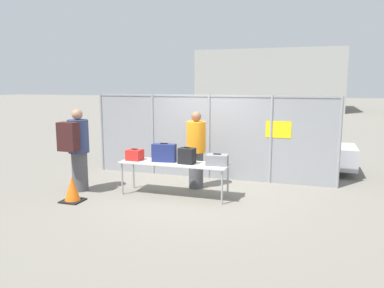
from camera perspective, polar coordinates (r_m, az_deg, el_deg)
ground_plane at (r=8.24m, az=-0.38°, el=-7.73°), size 120.00×120.00×0.00m
fence_section at (r=9.46m, az=2.69°, el=1.37°), size 6.25×0.07×2.12m
inspection_table at (r=8.01m, az=-2.71°, el=-3.20°), size 2.35×0.65×0.73m
suitcase_red at (r=8.34m, az=-8.71°, el=-1.64°), size 0.33×0.31×0.26m
suitcase_navy at (r=8.08m, az=-4.28°, el=-1.34°), size 0.53×0.27×0.41m
suitcase_black at (r=7.87m, az=-0.79°, el=-1.81°), size 0.35×0.28×0.36m
suitcase_grey at (r=7.76m, az=3.84°, el=-2.41°), size 0.48×0.36×0.24m
traveler_hooded at (r=8.66m, az=-17.14°, el=-0.40°), size 0.46×0.71×1.85m
security_worker_near at (r=8.57m, az=0.63°, el=-0.75°), size 0.44×0.44×1.78m
utility_trailer at (r=10.77m, az=14.98°, el=-1.60°), size 4.15×2.17×0.75m
distant_hangar at (r=36.84m, az=12.12°, el=9.40°), size 12.55×9.34×5.29m
traffic_cone at (r=8.10m, az=-17.79°, el=-6.68°), size 0.42×0.42×0.52m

